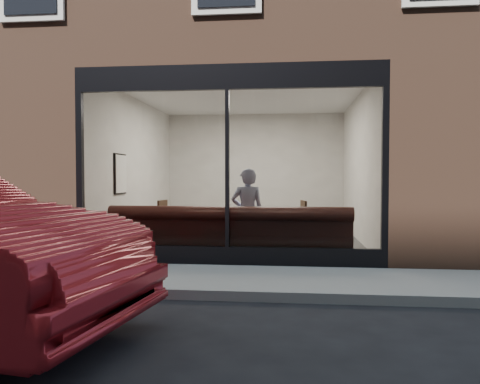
# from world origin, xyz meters

# --- Properties ---
(ground) EXTENTS (120.00, 120.00, 0.00)m
(ground) POSITION_xyz_m (0.00, 0.00, 0.00)
(ground) COLOR black
(ground) RESTS_ON ground
(sidewalk_near) EXTENTS (40.00, 2.00, 0.01)m
(sidewalk_near) POSITION_xyz_m (0.00, 1.00, 0.01)
(sidewalk_near) COLOR gray
(sidewalk_near) RESTS_ON ground
(kerb_near) EXTENTS (40.00, 0.10, 0.12)m
(kerb_near) POSITION_xyz_m (0.00, -0.05, 0.06)
(kerb_near) COLOR gray
(kerb_near) RESTS_ON ground
(host_building_pier_left) EXTENTS (2.50, 12.00, 3.20)m
(host_building_pier_left) POSITION_xyz_m (-3.75, 8.00, 1.60)
(host_building_pier_left) COLOR brown
(host_building_pier_left) RESTS_ON ground
(host_building_pier_right) EXTENTS (2.50, 12.00, 3.20)m
(host_building_pier_right) POSITION_xyz_m (3.75, 8.00, 1.60)
(host_building_pier_right) COLOR brown
(host_building_pier_right) RESTS_ON ground
(host_building_backfill) EXTENTS (5.00, 6.00, 3.20)m
(host_building_backfill) POSITION_xyz_m (0.00, 11.00, 1.60)
(host_building_backfill) COLOR brown
(host_building_backfill) RESTS_ON ground
(cafe_floor) EXTENTS (6.00, 6.00, 0.00)m
(cafe_floor) POSITION_xyz_m (0.00, 5.00, 0.02)
(cafe_floor) COLOR #2D2D30
(cafe_floor) RESTS_ON ground
(cafe_ceiling) EXTENTS (6.00, 6.00, 0.00)m
(cafe_ceiling) POSITION_xyz_m (0.00, 5.00, 3.19)
(cafe_ceiling) COLOR white
(cafe_ceiling) RESTS_ON host_building_upper
(cafe_wall_back) EXTENTS (5.00, 0.00, 5.00)m
(cafe_wall_back) POSITION_xyz_m (0.00, 7.99, 1.60)
(cafe_wall_back) COLOR beige
(cafe_wall_back) RESTS_ON ground
(cafe_wall_left) EXTENTS (0.00, 6.00, 6.00)m
(cafe_wall_left) POSITION_xyz_m (-2.49, 5.00, 1.60)
(cafe_wall_left) COLOR beige
(cafe_wall_left) RESTS_ON ground
(cafe_wall_right) EXTENTS (0.00, 6.00, 6.00)m
(cafe_wall_right) POSITION_xyz_m (2.49, 5.00, 1.60)
(cafe_wall_right) COLOR beige
(cafe_wall_right) RESTS_ON ground
(storefront_kick) EXTENTS (5.00, 0.10, 0.30)m
(storefront_kick) POSITION_xyz_m (0.00, 2.05, 0.15)
(storefront_kick) COLOR black
(storefront_kick) RESTS_ON ground
(storefront_header) EXTENTS (5.00, 0.10, 0.40)m
(storefront_header) POSITION_xyz_m (0.00, 2.05, 3.00)
(storefront_header) COLOR black
(storefront_header) RESTS_ON host_building_upper
(storefront_mullion) EXTENTS (0.06, 0.10, 2.50)m
(storefront_mullion) POSITION_xyz_m (0.00, 2.05, 1.55)
(storefront_mullion) COLOR black
(storefront_mullion) RESTS_ON storefront_kick
(storefront_glass) EXTENTS (4.80, 0.00, 4.80)m
(storefront_glass) POSITION_xyz_m (0.00, 2.02, 1.55)
(storefront_glass) COLOR white
(storefront_glass) RESTS_ON storefront_kick
(banquette) EXTENTS (4.00, 0.55, 0.45)m
(banquette) POSITION_xyz_m (0.00, 2.45, 0.23)
(banquette) COLOR #391914
(banquette) RESTS_ON cafe_floor
(person) EXTENTS (0.62, 0.46, 1.56)m
(person) POSITION_xyz_m (0.26, 2.75, 0.78)
(person) COLOR #A2ADD3
(person) RESTS_ON cafe_floor
(cafe_table_left) EXTENTS (0.75, 0.75, 0.04)m
(cafe_table_left) POSITION_xyz_m (-1.79, 3.58, 0.74)
(cafe_table_left) COLOR #311E13
(cafe_table_left) RESTS_ON cafe_floor
(cafe_table_right) EXTENTS (0.85, 0.85, 0.04)m
(cafe_table_right) POSITION_xyz_m (0.85, 3.35, 0.74)
(cafe_table_right) COLOR #311E13
(cafe_table_right) RESTS_ON cafe_floor
(cafe_chair_left) EXTENTS (0.44, 0.44, 0.04)m
(cafe_chair_left) POSITION_xyz_m (-1.71, 3.77, 0.24)
(cafe_chair_left) COLOR #311E13
(cafe_chair_left) RESTS_ON cafe_floor
(cafe_chair_right) EXTENTS (0.51, 0.51, 0.04)m
(cafe_chair_right) POSITION_xyz_m (1.08, 3.87, 0.24)
(cafe_chair_right) COLOR #311E13
(cafe_chair_right) RESTS_ON cafe_floor
(wall_poster) EXTENTS (0.02, 0.58, 0.77)m
(wall_poster) POSITION_xyz_m (-2.45, 3.93, 1.47)
(wall_poster) COLOR white
(wall_poster) RESTS_ON cafe_wall_left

